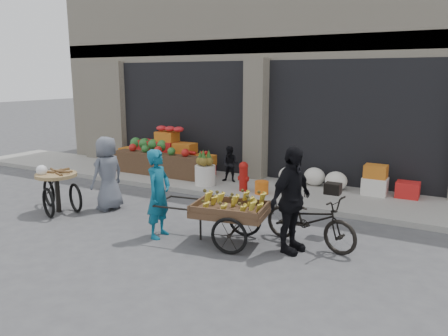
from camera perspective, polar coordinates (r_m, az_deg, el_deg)
The scene contains 15 objects.
ground at distance 7.89m, azimuth -11.49°, elevation -9.26°, with size 80.00×80.00×0.00m, color #424244.
sidewalk at distance 11.15m, azimuth 2.18°, elevation -2.41°, with size 18.00×2.20×0.12m, color gray.
building at distance 14.44m, azimuth 9.52°, elevation 13.96°, with size 14.00×6.45×7.00m.
fruit_display at distance 12.53m, azimuth -7.42°, elevation 1.96°, with size 3.10×1.12×1.24m.
pineapple_bin at distance 11.01m, azimuth -2.47°, elevation -0.94°, with size 0.52×0.52×0.50m, color silver.
fire_hydrant at distance 10.42m, azimuth 2.56°, elevation -0.93°, with size 0.22×0.22×0.71m.
orange_bucket at distance 10.22m, azimuth 4.94°, elevation -2.56°, with size 0.32×0.32×0.30m, color orange.
right_bay_goods at distance 10.78m, azimuth 16.19°, elevation -1.49°, with size 3.35×0.60×0.70m.
seated_person at distance 11.28m, azimuth 0.84°, elevation 0.50°, with size 0.45×0.35×0.93m, color black.
banana_cart at distance 7.41m, azimuth 0.43°, elevation -5.23°, with size 2.19×1.16×0.87m.
vendor_woman at distance 7.77m, azimuth -8.55°, elevation -3.34°, with size 0.58×0.38×1.58m, color #0F5875.
tricycle_cart at distance 9.79m, azimuth -20.99°, elevation -2.19°, with size 1.45×1.09×0.95m.
vendor_grey at distance 9.60m, azimuth -14.97°, elevation -0.68°, with size 0.77×0.50×1.58m, color slate.
bicycle at distance 7.52m, azimuth 11.16°, elevation -6.68°, with size 0.60×1.72×0.90m, color black.
cyclist at distance 7.09m, azimuth 8.76°, elevation -4.15°, with size 1.02×0.43×1.75m, color black.
Camera 1 is at (4.83, -5.57, 2.82)m, focal length 35.00 mm.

